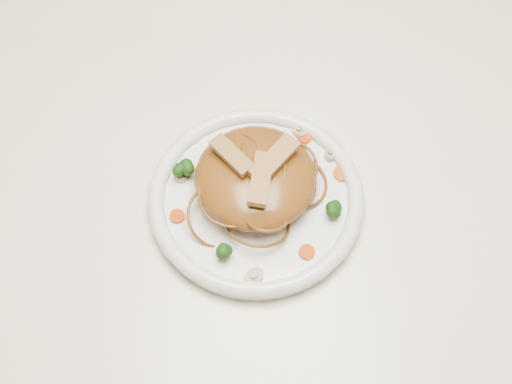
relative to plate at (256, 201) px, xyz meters
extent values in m
plane|color=#4E321A|center=(0.04, 0.02, -0.76)|extent=(4.00, 4.00, 0.00)
cube|color=white|center=(0.04, 0.02, -0.03)|extent=(1.20, 0.80, 0.04)
cylinder|color=brown|center=(0.58, 0.36, -0.40)|extent=(0.06, 0.06, 0.71)
cylinder|color=white|center=(0.00, 0.00, 0.00)|extent=(0.34, 0.34, 0.02)
ellipsoid|color=brown|center=(0.00, 0.01, 0.04)|extent=(0.15, 0.15, 0.05)
cube|color=#A3814D|center=(0.02, 0.02, 0.07)|extent=(0.07, 0.06, 0.01)
cube|color=#A3814D|center=(-0.03, 0.03, 0.07)|extent=(0.05, 0.06, 0.01)
cube|color=#A3814D|center=(0.00, -0.01, 0.07)|extent=(0.04, 0.07, 0.01)
cylinder|color=#C54807|center=(0.07, 0.08, 0.01)|extent=(0.02, 0.02, 0.00)
cylinder|color=#C54807|center=(-0.10, -0.02, 0.01)|extent=(0.02, 0.02, 0.00)
cylinder|color=#C54807|center=(0.11, 0.02, 0.01)|extent=(0.03, 0.03, 0.00)
cylinder|color=#C54807|center=(-0.03, 0.08, 0.01)|extent=(0.02, 0.02, 0.00)
cylinder|color=#C54807|center=(0.05, -0.08, 0.01)|extent=(0.02, 0.02, 0.00)
cylinder|color=#BCA78D|center=(-0.02, -0.10, 0.01)|extent=(0.04, 0.04, 0.01)
cylinder|color=#BCA78D|center=(0.10, 0.05, 0.01)|extent=(0.03, 0.03, 0.01)
cylinder|color=#BCA78D|center=(-0.09, 0.04, 0.01)|extent=(0.03, 0.03, 0.01)
cylinder|color=#BCA78D|center=(0.07, 0.09, 0.01)|extent=(0.03, 0.03, 0.01)
camera|label=1|loc=(-0.05, -0.40, 0.71)|focal=46.39mm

